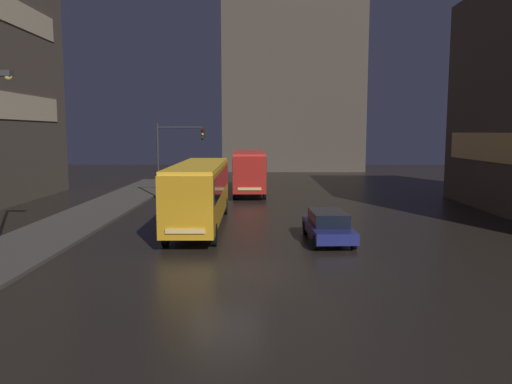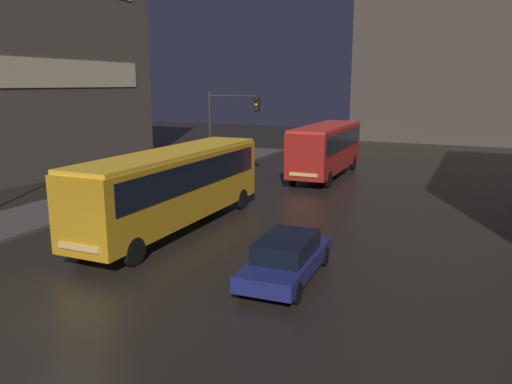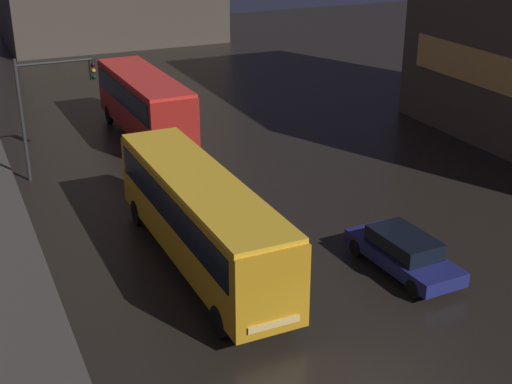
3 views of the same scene
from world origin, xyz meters
name	(u,v)px [view 2 (image 2 of 3)]	position (x,y,z in m)	size (l,w,h in m)	color
ground_plane	(61,321)	(0.00, 0.00, 0.00)	(120.00, 120.00, 0.00)	black
sidewalk_left	(77,203)	(-9.00, 10.00, 0.07)	(4.00, 48.00, 0.15)	#47423D
building_far_backdrop	(451,2)	(5.31, 51.16, 14.67)	(18.07, 12.00, 29.35)	#4C4238
bus_near	(174,181)	(-1.95, 8.40, 2.08)	(2.55, 11.50, 3.38)	orange
bus_far	(326,145)	(0.29, 22.98, 2.11)	(2.71, 9.85, 3.43)	#AD1E19
car_taxi	(287,257)	(4.35, 5.16, 0.72)	(2.03, 4.74, 1.39)	navy
traffic_light_main	(227,120)	(-5.07, 19.21, 3.86)	(3.56, 0.35, 5.64)	#2D2D2D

